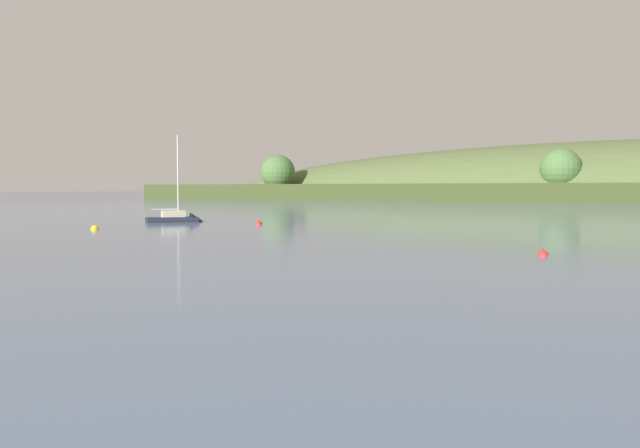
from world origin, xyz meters
name	(u,v)px	position (x,y,z in m)	size (l,w,h in m)	color
sailboat_midwater_white	(179,220)	(-38.63, 64.23, 0.24)	(5.68, 6.65, 11.29)	#232328
mooring_buoy_foreground	(95,229)	(-35.77, 49.53, 0.00)	(0.80, 0.80, 0.88)	yellow
mooring_buoy_midchannel	(543,255)	(8.00, 46.45, 0.00)	(0.61, 0.61, 0.69)	red
mooring_buoy_off_fishing_boat	(259,224)	(-27.66, 65.49, 0.00)	(0.76, 0.76, 0.84)	red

